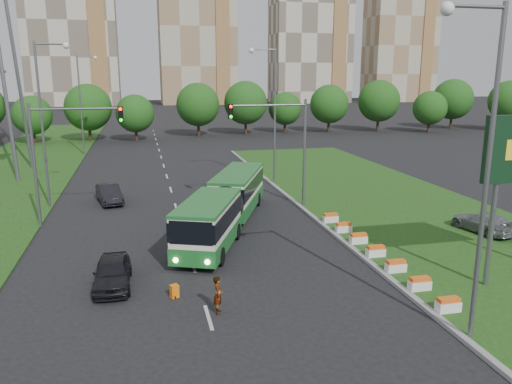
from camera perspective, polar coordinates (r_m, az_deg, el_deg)
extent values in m
plane|color=black|center=(27.04, -0.83, -7.76)|extent=(360.00, 360.00, 0.00)
cube|color=#184012|center=(38.69, 15.69, -1.66)|extent=(14.00, 60.00, 0.15)
cube|color=gray|center=(35.91, 5.90, -2.34)|extent=(0.30, 60.00, 0.18)
cube|color=#184012|center=(52.16, -26.90, 1.14)|extent=(12.00, 110.00, 0.10)
cylinder|color=slate|center=(25.14, 25.29, -3.98)|extent=(0.24, 0.24, 5.60)
cylinder|color=slate|center=(37.05, 5.55, 4.34)|extent=(0.20, 0.20, 8.00)
cylinder|color=slate|center=(35.88, 1.45, 9.89)|extent=(5.50, 0.14, 0.14)
cube|color=black|center=(35.32, -2.93, 9.18)|extent=(0.32, 0.32, 1.00)
cylinder|color=slate|center=(34.79, -23.97, 2.68)|extent=(0.20, 0.20, 8.00)
cylinder|color=slate|center=(33.96, -19.94, 8.93)|extent=(5.50, 0.14, 0.14)
cube|color=black|center=(33.79, -15.21, 8.55)|extent=(0.32, 0.32, 1.00)
cube|color=beige|center=(176.53, -20.46, 17.75)|extent=(28.00, 15.00, 52.00)
cube|color=#BAB095|center=(176.52, -6.79, 18.12)|extent=(25.00, 15.00, 50.00)
cube|color=beige|center=(185.32, 6.21, 17.44)|extent=(27.00, 15.00, 47.00)
cube|color=#BAB095|center=(199.27, 16.11, 15.70)|extent=(24.00, 14.00, 40.00)
cube|color=silver|center=(27.71, -2.40, -3.59)|extent=(2.39, 6.59, 2.58)
cube|color=silver|center=(35.78, -4.93, 0.24)|extent=(2.39, 8.02, 2.58)
cylinder|color=black|center=(31.39, -3.72, -1.68)|extent=(2.39, 1.19, 2.39)
cube|color=#1C6428|center=(27.97, -2.38, -5.28)|extent=(2.46, 6.64, 0.91)
cube|color=#1C6428|center=(35.98, -4.90, -1.10)|extent=(2.46, 8.07, 0.91)
cube|color=black|center=(27.59, -2.41, -2.74)|extent=(2.46, 6.64, 1.00)
cube|color=black|center=(35.69, -4.94, 0.91)|extent=(2.46, 8.07, 1.00)
imported|color=black|center=(24.53, -16.07, -8.81)|extent=(1.72, 4.15, 1.40)
imported|color=black|center=(40.26, -16.41, -0.20)|extent=(2.39, 4.55, 1.42)
imported|color=gray|center=(34.08, 24.56, -3.17)|extent=(2.50, 4.52, 1.24)
imported|color=gray|center=(21.15, -4.36, -11.63)|extent=(0.51, 0.66, 1.62)
cube|color=orange|center=(22.94, -9.31, -11.12)|extent=(0.35, 0.30, 0.59)
cylinder|color=black|center=(22.90, -9.26, -11.79)|extent=(0.04, 0.14, 0.14)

